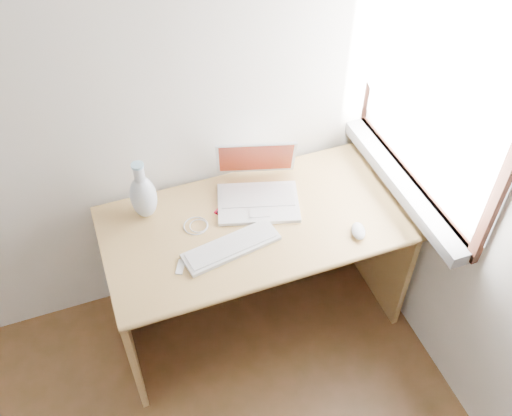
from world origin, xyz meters
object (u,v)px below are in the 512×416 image
object	(u,v)px
external_keyboard	(231,247)
desk	(250,239)
laptop	(255,188)
vase	(143,195)

from	to	relation	value
external_keyboard	desk	bearing A→B (deg)	42.67
desk	laptop	distance (m)	0.27
desk	laptop	bearing A→B (deg)	52.60
desk	external_keyboard	distance (m)	0.32
laptop	external_keyboard	xyz separation A→B (m)	(-0.20, -0.25, -0.05)
laptop	vase	distance (m)	0.49
desk	laptop	xyz separation A→B (m)	(0.05, 0.06, 0.26)
vase	external_keyboard	bearing A→B (deg)	-47.37
desk	vase	world-z (taller)	vase
laptop	vase	size ratio (longest dim) A/B	1.42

